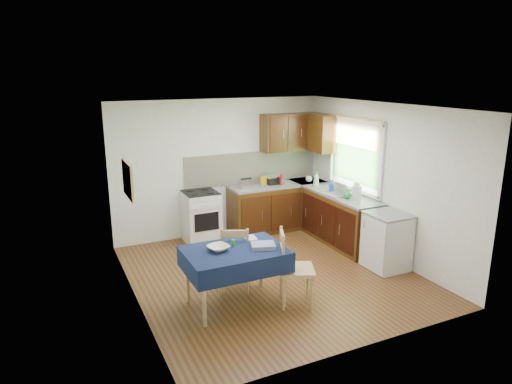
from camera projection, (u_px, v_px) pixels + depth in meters
name	position (u px, v px, depth m)	size (l,w,h in m)	color
floor	(272.00, 274.00, 6.89)	(4.20, 4.20, 0.00)	#4C2814
ceiling	(274.00, 107.00, 6.25)	(4.00, 4.20, 0.02)	white
wall_back	(220.00, 168.00, 8.40)	(4.00, 0.02, 2.50)	silver
wall_front	(366.00, 242.00, 4.73)	(4.00, 0.02, 2.50)	silver
wall_left	(132.00, 212.00, 5.74)	(0.02, 4.20, 2.50)	silver
wall_right	(382.00, 181.00, 7.40)	(0.02, 4.20, 2.50)	silver
base_cabinets	(306.00, 213.00, 8.44)	(1.90, 2.30, 0.86)	black
worktop_back	(278.00, 185.00, 8.67)	(1.90, 0.60, 0.04)	slate
worktop_right	(342.00, 195.00, 7.93)	(0.60, 1.70, 0.04)	slate
worktop_corner	(307.00, 181.00, 8.94)	(0.60, 0.60, 0.04)	slate
splashback	(253.00, 167.00, 8.67)	(2.70, 0.02, 0.60)	#EFE1CB
upper_cabinets	(301.00, 132.00, 8.62)	(1.20, 0.85, 0.70)	black
stove	(201.00, 216.00, 8.13)	(0.60, 0.61, 0.92)	silver
window	(355.00, 150.00, 7.89)	(0.04, 1.48, 1.26)	#295724
fridge	(387.00, 241.00, 7.00)	(0.58, 0.60, 0.89)	silver
corkboard	(128.00, 180.00, 5.92)	(0.04, 0.62, 0.47)	#A27351
dining_table	(235.00, 257.00, 5.82)	(1.28, 0.87, 0.77)	#0F1A3C
chair_far	(235.00, 256.00, 6.27)	(0.56, 0.56, 0.95)	#A27351
chair_near	(293.00, 266.00, 5.90)	(0.59, 0.59, 1.01)	#A27351
toaster	(246.00, 183.00, 8.31)	(0.25, 0.15, 0.19)	silver
sandwich_press	(273.00, 180.00, 8.63)	(0.27, 0.24, 0.16)	black
sauce_bottle	(281.00, 180.00, 8.50)	(0.05, 0.05, 0.21)	#B70E1D
yellow_packet	(263.00, 180.00, 8.59)	(0.12, 0.08, 0.16)	gold
dish_rack	(340.00, 193.00, 7.88)	(0.47, 0.36, 0.22)	gray
kettle	(356.00, 191.00, 7.64)	(0.17, 0.17, 0.28)	silver
cup	(309.00, 179.00, 8.80)	(0.13, 0.13, 0.10)	white
soap_bottle_a	(316.00, 179.00, 8.45)	(0.10, 0.10, 0.26)	silver
soap_bottle_b	(332.00, 185.00, 8.09)	(0.10, 0.10, 0.21)	blue
soap_bottle_c	(347.00, 194.00, 7.63)	(0.13, 0.13, 0.17)	green
plate_bowl	(218.00, 248.00, 5.76)	(0.26, 0.26, 0.06)	#F4EBC8
book	(245.00, 239.00, 6.15)	(0.15, 0.21, 0.02)	white
spice_jar	(233.00, 243.00, 5.88)	(0.05, 0.05, 0.09)	green
tea_towel	(263.00, 246.00, 5.85)	(0.30, 0.24, 0.05)	navy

